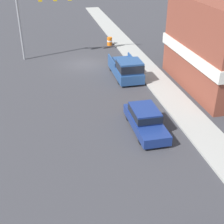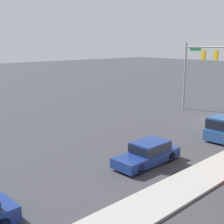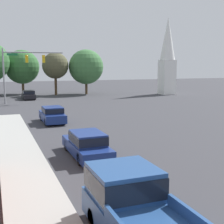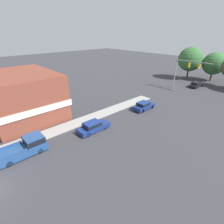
% 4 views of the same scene
% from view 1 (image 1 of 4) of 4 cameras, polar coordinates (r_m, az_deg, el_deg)
% --- Properties ---
extents(ground_plane, '(200.00, 200.00, 0.00)m').
position_cam_1_polar(ground_plane, '(32.45, -5.02, 8.70)').
color(ground_plane, '#38383D').
extents(sidewalk_curb, '(2.40, 60.00, 0.14)m').
position_cam_1_polar(sidewalk_curb, '(33.59, 4.78, 9.55)').
color(sidewalk_curb, '#9E9E99').
rests_on(sidewalk_curb, ground).
extents(near_signal_assembly, '(7.16, 0.49, 7.72)m').
position_cam_1_polar(near_signal_assembly, '(33.58, -12.85, 18.86)').
color(near_signal_assembly, gray).
rests_on(near_signal_assembly, ground).
extents(car_lead, '(1.79, 4.84, 1.46)m').
position_cam_1_polar(car_lead, '(20.73, 6.10, -1.24)').
color(car_lead, black).
rests_on(car_lead, ground).
extents(pickup_truck_parked, '(2.14, 5.36, 1.98)m').
position_cam_1_polar(pickup_truck_parked, '(28.51, 2.73, 7.97)').
color(pickup_truck_parked, black).
rests_on(pickup_truck_parked, ground).
extents(construction_barrel, '(0.61, 0.61, 0.97)m').
position_cam_1_polar(construction_barrel, '(38.50, -0.45, 12.82)').
color(construction_barrel, orange).
rests_on(construction_barrel, ground).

